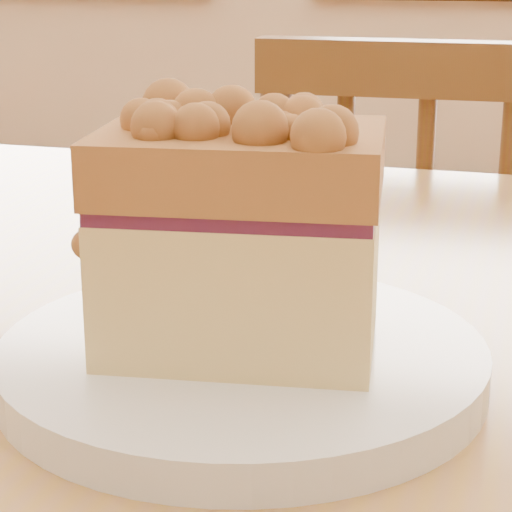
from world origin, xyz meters
The scene contains 4 objects.
cafe_table_main centered at (-0.01, 0.13, 0.66)m, with size 1.33×0.93×0.75m.
cafe_chair_main centered at (0.08, 0.82, 0.43)m, with size 0.40×0.40×0.86m.
plate centered at (0.02, 0.08, 0.76)m, with size 0.22×0.22×0.02m.
cake_slice centered at (0.02, 0.08, 0.83)m, with size 0.14×0.10×0.12m.
Camera 1 is at (0.12, -0.33, 0.94)m, focal length 70.00 mm.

